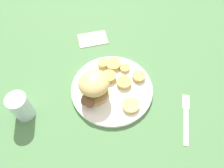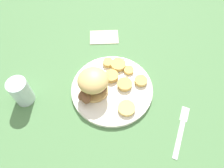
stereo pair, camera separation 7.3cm
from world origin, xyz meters
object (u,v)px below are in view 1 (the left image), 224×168
at_px(dinner_plate, 112,89).
at_px(sandwich, 94,87).
at_px(fork, 186,118).
at_px(drinking_glass, 21,107).

bearing_deg(dinner_plate, sandwich, -138.34).
bearing_deg(fork, dinner_plate, 174.78).
xyz_separation_m(fork, drinking_glass, (-0.50, -0.15, 0.05)).
bearing_deg(sandwich, fork, 3.27).
xyz_separation_m(dinner_plate, drinking_glass, (-0.24, -0.17, 0.04)).
xyz_separation_m(sandwich, drinking_glass, (-0.19, -0.13, -0.01)).
relative_size(dinner_plate, drinking_glass, 2.88).
bearing_deg(fork, drinking_glass, -163.47).
height_order(dinner_plate, fork, dinner_plate).
bearing_deg(drinking_glass, fork, 16.53).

